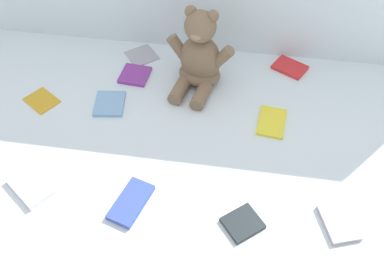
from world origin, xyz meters
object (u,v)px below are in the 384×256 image
at_px(book_case_0, 30,186).
at_px(book_case_2, 142,55).
at_px(book_case_7, 42,100).
at_px(teddy_bear, 199,58).
at_px(book_case_9, 272,122).
at_px(book_case_8, 339,222).
at_px(book_case_1, 290,67).
at_px(book_case_6, 135,75).
at_px(book_case_5, 243,223).
at_px(book_case_4, 131,202).
at_px(book_case_3, 110,104).

relative_size(book_case_0, book_case_2, 1.30).
bearing_deg(book_case_7, teddy_bear, -37.79).
xyz_separation_m(book_case_2, book_case_9, (0.47, -0.26, 0.00)).
bearing_deg(teddy_bear, book_case_8, -37.06).
relative_size(teddy_bear, book_case_8, 2.50).
relative_size(book_case_7, book_case_9, 0.85).
height_order(book_case_1, book_case_2, book_case_1).
bearing_deg(book_case_6, book_case_0, 165.38).
height_order(book_case_0, book_case_1, book_case_0).
relative_size(book_case_1, book_case_6, 1.12).
height_order(teddy_bear, book_case_2, teddy_bear).
distance_m(teddy_bear, book_case_5, 0.56).
relative_size(teddy_bear, book_case_7, 2.64).
height_order(book_case_7, book_case_8, book_case_8).
relative_size(book_case_6, book_case_7, 0.93).
height_order(book_case_4, book_case_8, book_case_4).
xyz_separation_m(book_case_1, book_case_2, (-0.53, -0.01, -0.00)).
height_order(teddy_bear, book_case_5, teddy_bear).
bearing_deg(book_case_4, book_case_7, 155.80).
height_order(book_case_6, book_case_9, book_case_6).
bearing_deg(book_case_1, book_case_5, -162.37).
xyz_separation_m(book_case_0, book_case_9, (0.65, 0.34, -0.00)).
bearing_deg(book_case_6, book_case_5, -136.95).
bearing_deg(book_case_3, book_case_7, -4.04).
height_order(book_case_1, book_case_7, book_case_1).
bearing_deg(book_case_5, book_case_0, 48.21).
xyz_separation_m(book_case_0, book_case_1, (0.70, 0.61, -0.00)).
distance_m(book_case_2, book_case_5, 0.75).
height_order(book_case_3, book_case_7, book_case_3).
height_order(book_case_2, book_case_3, book_case_3).
bearing_deg(teddy_bear, book_case_4, -90.89).
distance_m(book_case_1, book_case_6, 0.54).
distance_m(book_case_6, book_case_8, 0.81).
xyz_separation_m(teddy_bear, book_case_7, (-0.50, -0.17, -0.10)).
distance_m(book_case_2, book_case_9, 0.54).
distance_m(book_case_6, book_case_7, 0.32).
bearing_deg(book_case_9, book_case_0, 34.14).
bearing_deg(book_case_2, book_case_1, -38.37).
relative_size(book_case_7, book_case_8, 0.95).
bearing_deg(book_case_9, book_case_3, 6.06).
relative_size(book_case_2, book_case_5, 1.10).
distance_m(teddy_bear, book_case_0, 0.64).
distance_m(teddy_bear, book_case_3, 0.33).
distance_m(teddy_bear, book_case_4, 0.53).
bearing_deg(book_case_2, book_case_5, -96.12).
distance_m(book_case_0, book_case_5, 0.58).
relative_size(book_case_0, book_case_7, 1.23).
xyz_separation_m(book_case_4, book_case_9, (0.36, 0.35, -0.00)).
bearing_deg(book_case_9, book_case_6, -11.38).
bearing_deg(book_case_3, book_case_6, -115.70).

